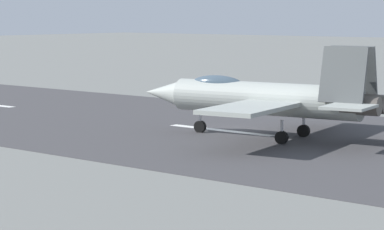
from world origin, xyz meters
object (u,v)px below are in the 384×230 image
Objects in this scene: crew_person at (186,96)px; marker_cone_far at (179,96)px; fighter_jet at (265,98)px; marker_cone_mid at (294,105)px.

marker_cone_far is (3.89, -3.81, -0.56)m from crew_person.
crew_person is (14.86, -10.55, -1.63)m from fighter_jet.
marker_cone_mid is (-7.99, -3.81, -0.56)m from crew_person.
marker_cone_mid is at bearing -64.44° from fighter_jet.
fighter_jet is at bearing 142.55° from marker_cone_far.
marker_cone_mid is at bearing 180.00° from marker_cone_far.
fighter_jet is 18.30m from crew_person.
marker_cone_far is at bearing -37.45° from fighter_jet.
marker_cone_far is at bearing -44.40° from crew_person.
marker_cone_far is (11.88, 0.00, 0.00)m from marker_cone_mid.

